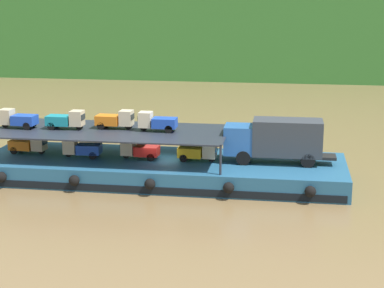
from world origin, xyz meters
The scene contains 12 objects.
ground_plane centered at (0.00, 0.00, 0.00)m, with size 400.00×400.00×0.00m, color brown.
cargo_barge centered at (0.00, -0.04, 0.75)m, with size 26.19×8.37×1.50m.
covered_lorry centered at (8.11, 0.32, 3.19)m, with size 7.87×2.35×3.10m.
cargo_rack centered at (-3.80, 0.00, 3.43)m, with size 16.99×6.98×2.00m.
mini_truck_lower_stern centered at (-10.20, 0.15, 2.19)m, with size 2.80×1.30×1.38m.
mini_truck_lower_aft centered at (-5.91, -0.39, 2.19)m, with size 2.79×1.29×1.38m.
mini_truck_lower_mid centered at (-1.64, -0.18, 2.19)m, with size 2.76×1.24×1.38m.
mini_truck_lower_fore centered at (2.63, -0.10, 2.19)m, with size 2.78×1.27×1.38m.
mini_truck_upper_stern centered at (-10.78, -0.28, 4.19)m, with size 2.78×1.27×1.38m.
mini_truck_upper_mid centered at (-7.12, -0.04, 4.19)m, with size 2.75×1.21×1.38m.
mini_truck_upper_fore centered at (-3.59, 0.62, 4.19)m, with size 2.78×1.26×1.38m.
mini_truck_upper_bow centered at (-0.41, 0.24, 4.19)m, with size 2.75×1.22×1.38m.
Camera 1 is at (9.06, -43.41, 13.13)m, focal length 59.31 mm.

